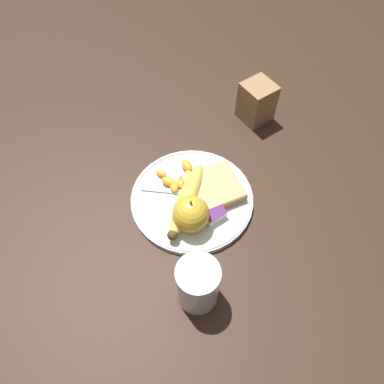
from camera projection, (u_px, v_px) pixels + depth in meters
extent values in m
plane|color=#332116|center=(192.00, 200.00, 0.80)|extent=(3.00, 3.00, 0.00)
cylinder|color=silver|center=(192.00, 199.00, 0.80)|extent=(0.26, 0.26, 0.01)
torus|color=silver|center=(192.00, 197.00, 0.79)|extent=(0.26, 0.26, 0.01)
cylinder|color=silver|center=(198.00, 284.00, 0.64)|extent=(0.08, 0.08, 0.11)
cylinder|color=orange|center=(198.00, 286.00, 0.65)|extent=(0.07, 0.07, 0.09)
sphere|color=gold|center=(191.00, 214.00, 0.73)|extent=(0.07, 0.07, 0.07)
cylinder|color=brown|center=(191.00, 203.00, 0.69)|extent=(0.00, 0.00, 0.01)
ellipsoid|color=#E0CC4C|center=(187.00, 199.00, 0.77)|extent=(0.17, 0.14, 0.04)
sphere|color=#473319|center=(172.00, 235.00, 0.72)|extent=(0.02, 0.02, 0.02)
cube|color=olive|center=(213.00, 188.00, 0.79)|extent=(0.13, 0.12, 0.02)
cube|color=tan|center=(213.00, 188.00, 0.79)|extent=(0.12, 0.12, 0.02)
cube|color=#B2B2B7|center=(169.00, 191.00, 0.80)|extent=(0.10, 0.09, 0.00)
cube|color=#B2B2B7|center=(209.00, 195.00, 0.79)|extent=(0.06, 0.05, 0.00)
cube|color=white|center=(214.00, 214.00, 0.76)|extent=(0.04, 0.03, 0.02)
cube|color=#4C1E60|center=(214.00, 211.00, 0.75)|extent=(0.04, 0.04, 0.00)
ellipsoid|color=#F9A32D|center=(180.00, 183.00, 0.80)|extent=(0.03, 0.04, 0.02)
ellipsoid|color=#F9A32D|center=(161.00, 173.00, 0.82)|extent=(0.02, 0.03, 0.01)
ellipsoid|color=#F9A32D|center=(187.00, 182.00, 0.80)|extent=(0.03, 0.03, 0.02)
ellipsoid|color=#F9A32D|center=(187.00, 166.00, 0.83)|extent=(0.02, 0.03, 0.02)
ellipsoid|color=#F9A32D|center=(169.00, 182.00, 0.80)|extent=(0.03, 0.04, 0.02)
ellipsoid|color=#F9A32D|center=(174.00, 187.00, 0.80)|extent=(0.03, 0.03, 0.02)
ellipsoid|color=#F9A32D|center=(190.00, 176.00, 0.81)|extent=(0.02, 0.03, 0.02)
cube|color=#93704C|center=(257.00, 102.00, 0.90)|extent=(0.07, 0.07, 0.10)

